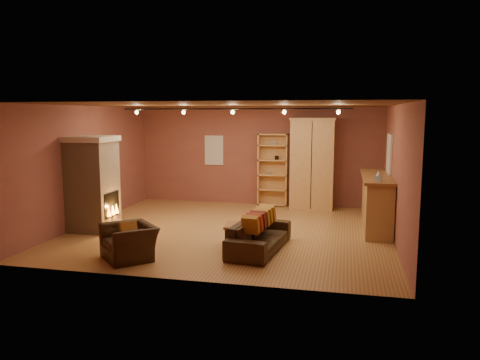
% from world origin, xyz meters
% --- Properties ---
extents(floor, '(7.00, 7.00, 0.00)m').
position_xyz_m(floor, '(0.00, 0.00, 0.00)').
color(floor, olive).
rests_on(floor, ground).
extents(ceiling, '(7.00, 7.00, 0.00)m').
position_xyz_m(ceiling, '(0.00, 0.00, 2.80)').
color(ceiling, brown).
rests_on(ceiling, back_wall).
extents(back_wall, '(7.00, 0.02, 2.80)m').
position_xyz_m(back_wall, '(0.00, 3.25, 1.40)').
color(back_wall, brown).
rests_on(back_wall, floor).
extents(left_wall, '(0.02, 6.50, 2.80)m').
position_xyz_m(left_wall, '(-3.50, 0.00, 1.40)').
color(left_wall, brown).
rests_on(left_wall, floor).
extents(right_wall, '(0.02, 6.50, 2.80)m').
position_xyz_m(right_wall, '(3.50, 0.00, 1.40)').
color(right_wall, brown).
rests_on(right_wall, floor).
extents(fireplace, '(1.01, 0.98, 2.12)m').
position_xyz_m(fireplace, '(-3.04, -0.60, 1.06)').
color(fireplace, tan).
rests_on(fireplace, floor).
extents(back_window, '(0.56, 0.04, 0.86)m').
position_xyz_m(back_window, '(-1.30, 3.23, 1.55)').
color(back_window, silver).
rests_on(back_window, back_wall).
extents(bookcase, '(0.84, 0.33, 2.06)m').
position_xyz_m(bookcase, '(0.47, 3.14, 1.05)').
color(bookcase, tan).
rests_on(bookcase, floor).
extents(armoire, '(1.23, 0.70, 2.50)m').
position_xyz_m(armoire, '(1.59, 2.93, 1.26)').
color(armoire, tan).
rests_on(armoire, floor).
extents(bar_counter, '(0.68, 2.57, 1.23)m').
position_xyz_m(bar_counter, '(3.20, 0.91, 0.62)').
color(bar_counter, tan).
rests_on(bar_counter, floor).
extents(tissue_box, '(0.14, 0.14, 0.22)m').
position_xyz_m(tissue_box, '(3.15, -0.01, 1.32)').
color(tissue_box, '#89B5DB').
rests_on(tissue_box, bar_counter).
extents(right_window, '(0.05, 0.90, 1.00)m').
position_xyz_m(right_window, '(3.47, 1.40, 1.65)').
color(right_window, silver).
rests_on(right_window, right_wall).
extents(loveseat, '(0.81, 2.03, 0.80)m').
position_xyz_m(loveseat, '(0.91, -1.36, 0.40)').
color(loveseat, black).
rests_on(loveseat, floor).
extents(armchair, '(1.12, 1.12, 0.84)m').
position_xyz_m(armchair, '(-1.30, -2.41, 0.42)').
color(armchair, black).
rests_on(armchair, floor).
extents(coffee_table, '(0.68, 0.68, 0.47)m').
position_xyz_m(coffee_table, '(0.52, -1.26, 0.40)').
color(coffee_table, '#986537').
rests_on(coffee_table, floor).
extents(track_rail, '(5.20, 0.09, 0.13)m').
position_xyz_m(track_rail, '(0.00, 0.20, 2.69)').
color(track_rail, black).
rests_on(track_rail, ceiling).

